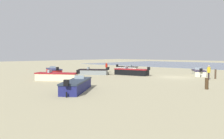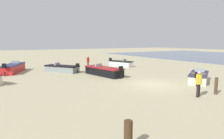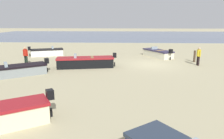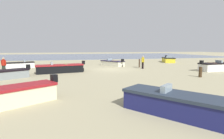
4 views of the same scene
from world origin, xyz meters
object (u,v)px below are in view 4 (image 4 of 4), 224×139
object	(u,v)px
beach_walker_foreground	(143,61)
beach_walker_distant	(4,64)
boat_cream_6	(112,63)
boat_grey_5	(2,75)
boat_navy_0	(189,106)
boat_white_4	(19,65)
mooring_post_near_water	(200,72)
mooring_post_mid_beach	(139,63)
boat_white_3	(214,67)
boat_yellow_8	(168,60)
boat_black_1	(60,68)
boat_cream_2	(3,97)

from	to	relation	value
beach_walker_foreground	beach_walker_distant	xyz separation A→B (m)	(15.25, 0.45, 0.00)
boat_cream_6	boat_grey_5	bearing A→B (deg)	-173.91
boat_navy_0	boat_white_4	world-z (taller)	boat_navy_0
boat_grey_5	mooring_post_near_water	size ratio (longest dim) A/B	4.48
mooring_post_near_water	mooring_post_mid_beach	world-z (taller)	mooring_post_mid_beach
beach_walker_foreground	beach_walker_distant	bearing A→B (deg)	79.25
boat_white_3	boat_cream_6	world-z (taller)	boat_white_3
boat_white_4	beach_walker_foreground	xyz separation A→B (m)	(-15.07, 4.43, 0.55)
beach_walker_distant	boat_white_4	bearing A→B (deg)	-72.95
boat_grey_5	boat_white_4	bearing A→B (deg)	-28.31
beach_walker_foreground	boat_yellow_8	bearing A→B (deg)	-58.76
beach_walker_foreground	beach_walker_distant	distance (m)	15.26
boat_black_1	beach_walker_distant	distance (m)	5.56
boat_white_3	beach_walker_foreground	bearing A→B (deg)	-124.20
mooring_post_near_water	boat_navy_0	bearing A→B (deg)	47.65
boat_navy_0	boat_cream_2	bearing A→B (deg)	120.33
boat_grey_5	boat_cream_6	world-z (taller)	boat_cream_6
boat_black_1	boat_yellow_8	world-z (taller)	boat_black_1
boat_navy_0	boat_yellow_8	size ratio (longest dim) A/B	1.20
boat_grey_5	mooring_post_mid_beach	size ratio (longest dim) A/B	3.70
boat_white_4	boat_cream_6	bearing A→B (deg)	68.87
boat_yellow_8	mooring_post_near_water	xyz separation A→B (m)	(6.01, 15.09, 0.02)
beach_walker_distant	mooring_post_mid_beach	bearing A→B (deg)	-153.48
mooring_post_mid_beach	beach_walker_distant	world-z (taller)	beach_walker_distant
boat_white_3	mooring_post_mid_beach	distance (m)	8.65
boat_navy_0	boat_cream_2	world-z (taller)	boat_cream_2
boat_cream_2	mooring_post_near_water	distance (m)	14.80
boat_black_1	boat_grey_5	xyz separation A→B (m)	(4.45, 2.92, -0.05)
boat_grey_5	beach_walker_foreground	xyz separation A→B (m)	(-14.22, -4.15, 0.56)
boat_white_3	beach_walker_distant	xyz separation A→B (m)	(22.24, -3.36, 0.48)
boat_white_4	boat_cream_6	distance (m)	12.25
boat_white_3	beach_walker_foreground	size ratio (longest dim) A/B	2.42
boat_black_1	beach_walker_foreground	distance (m)	9.86
boat_cream_6	beach_walker_distant	world-z (taller)	beach_walker_distant
boat_cream_6	beach_walker_foreground	bearing A→B (deg)	-86.15
boat_black_1	boat_white_4	distance (m)	7.75
boat_yellow_8	boat_white_4	bearing A→B (deg)	27.96
boat_white_3	boat_grey_5	bearing A→B (deg)	-94.68
boat_black_1	mooring_post_mid_beach	xyz separation A→B (m)	(-9.97, -2.77, 0.11)
boat_black_1	boat_cream_6	world-z (taller)	boat_black_1
boat_white_4	boat_grey_5	distance (m)	8.62
boat_white_4	mooring_post_mid_beach	size ratio (longest dim) A/B	3.41
boat_white_4	mooring_post_near_water	xyz separation A→B (m)	(-17.47, 11.49, 0.06)
boat_white_4	boat_grey_5	bearing A→B (deg)	-14.36
boat_black_1	boat_grey_5	bearing A→B (deg)	112.76
boat_white_4	beach_walker_distant	xyz separation A→B (m)	(0.18, 4.88, 0.55)
boat_cream_6	boat_black_1	bearing A→B (deg)	-172.15
beach_walker_foreground	boat_white_3	bearing A→B (deg)	-131.07
boat_black_1	boat_cream_6	size ratio (longest dim) A/B	1.30
boat_navy_0	beach_walker_foreground	xyz separation A→B (m)	(-4.57, -14.70, 0.52)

